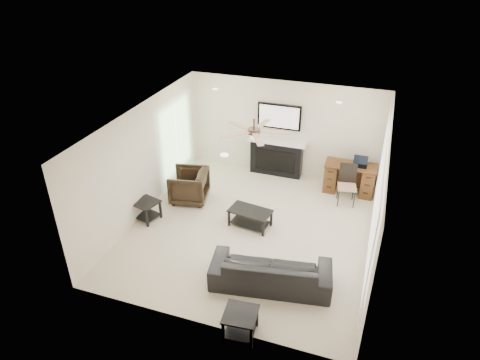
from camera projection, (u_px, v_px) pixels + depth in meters
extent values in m
plane|color=beige|center=(251.00, 229.00, 9.28)|extent=(5.50, 5.50, 0.00)
cube|color=white|center=(253.00, 121.00, 8.04)|extent=(5.00, 5.50, 0.04)
cube|color=beige|center=(284.00, 129.00, 10.92)|extent=(5.00, 0.04, 2.50)
cube|color=beige|center=(196.00, 264.00, 6.40)|extent=(5.00, 0.04, 2.50)
cube|color=beige|center=(143.00, 160.00, 9.36)|extent=(0.04, 5.50, 2.50)
cube|color=beige|center=(380.00, 200.00, 7.96)|extent=(0.04, 5.50, 2.50)
cube|color=silver|center=(377.00, 198.00, 8.06)|extent=(0.04, 5.10, 2.40)
cube|color=#93BC89|center=(177.00, 141.00, 10.73)|extent=(0.04, 1.80, 2.10)
cylinder|color=#382619|center=(254.00, 131.00, 8.25)|extent=(1.40, 1.40, 0.30)
imported|color=black|center=(271.00, 270.00, 7.65)|extent=(2.27, 1.18, 0.63)
imported|color=black|center=(189.00, 186.00, 10.12)|extent=(1.00, 0.98, 0.78)
cube|color=black|center=(250.00, 218.00, 9.28)|extent=(0.96, 0.63, 0.40)
cube|color=black|center=(240.00, 324.00, 6.71)|extent=(0.57, 0.57, 0.45)
cube|color=black|center=(147.00, 211.00, 9.49)|extent=(0.62, 0.62, 0.45)
cube|color=black|center=(277.00, 141.00, 10.96)|extent=(1.52, 0.34, 1.91)
cube|color=#432710|center=(349.00, 178.00, 10.43)|extent=(1.22, 0.56, 0.76)
cube|color=black|center=(347.00, 186.00, 9.93)|extent=(0.49, 0.50, 0.97)
cube|color=black|center=(360.00, 162.00, 10.12)|extent=(0.33, 0.24, 0.23)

